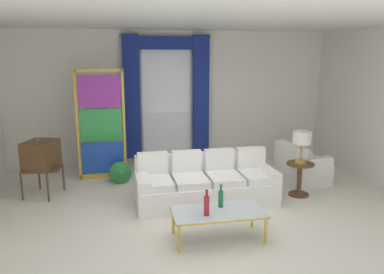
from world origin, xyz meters
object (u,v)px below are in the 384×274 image
coffee_table (218,213)px  stained_glass_divider (101,127)px  armchair_white (300,169)px  peacock_figurine (120,174)px  bottle_blue_decanter (207,205)px  couch_white_long (205,184)px  vintage_tv (41,156)px  round_side_table (300,176)px  table_lamp_brass (302,139)px  bottle_crystal_tall (221,198)px

coffee_table → stained_glass_divider: bearing=118.8°
armchair_white → peacock_figurine: bearing=170.8°
stained_glass_divider → bottle_blue_decanter: bearing=-64.9°
couch_white_long → stained_glass_divider: 2.48m
vintage_tv → round_side_table: bearing=-10.8°
vintage_tv → round_side_table: vintage_tv is taller
coffee_table → peacock_figurine: bearing=117.2°
bottle_blue_decanter → round_side_table: size_ratio=0.59×
coffee_table → round_side_table: 2.27m
couch_white_long → armchair_white: size_ratio=2.51×
table_lamp_brass → peacock_figurine: bearing=159.4°
stained_glass_divider → peacock_figurine: size_ratio=3.67×
round_side_table → vintage_tv: bearing=169.2°
couch_white_long → stained_glass_divider: bearing=138.0°
armchair_white → table_lamp_brass: (-0.33, -0.62, 0.74)m
bottle_crystal_tall → armchair_white: 2.80m
peacock_figurine → coffee_table: bearing=-62.8°
couch_white_long → round_side_table: 1.71m
couch_white_long → bottle_blue_decanter: (-0.32, -1.50, 0.25)m
bottle_blue_decanter → bottle_crystal_tall: bearing=42.2°
vintage_tv → peacock_figurine: 1.48m
round_side_table → peacock_figurine: bearing=159.4°
couch_white_long → vintage_tv: vintage_tv is taller
stained_glass_divider → vintage_tv: bearing=-142.3°
bottle_blue_decanter → stained_glass_divider: (-1.44, 3.08, 0.50)m
round_side_table → coffee_table: bearing=-144.1°
armchair_white → peacock_figurine: 3.50m
coffee_table → round_side_table: bearing=35.9°
couch_white_long → bottle_crystal_tall: size_ratio=7.19×
table_lamp_brass → bottle_crystal_tall: bearing=-145.6°
bottle_blue_decanter → round_side_table: (2.03, 1.44, -0.20)m
couch_white_long → bottle_crystal_tall: couch_white_long is taller
coffee_table → armchair_white: armchair_white is taller
bottle_blue_decanter → peacock_figurine: bearing=112.8°
couch_white_long → round_side_table: size_ratio=3.96×
coffee_table → table_lamp_brass: (1.84, 1.33, 0.66)m
armchair_white → bottle_crystal_tall: bearing=-139.0°
bottle_blue_decanter → couch_white_long: bearing=78.0°
armchair_white → round_side_table: size_ratio=1.58×
coffee_table → bottle_blue_decanter: 0.29m
coffee_table → bottle_blue_decanter: (-0.19, -0.11, 0.18)m
armchair_white → round_side_table: (-0.33, -0.62, 0.07)m
bottle_blue_decanter → vintage_tv: (-2.45, 2.30, 0.17)m
vintage_tv → armchair_white: vintage_tv is taller
bottle_crystal_tall → vintage_tv: 3.41m
peacock_figurine → vintage_tv: bearing=-166.5°
coffee_table → vintage_tv: size_ratio=0.92×
vintage_tv → armchair_white: 4.83m
armchair_white → stained_glass_divider: 4.01m
couch_white_long → bottle_crystal_tall: 1.29m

